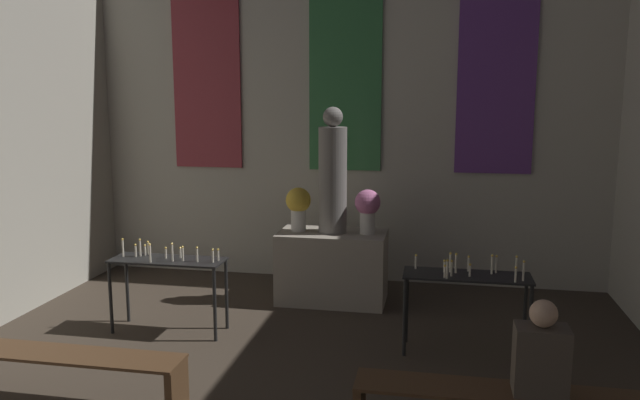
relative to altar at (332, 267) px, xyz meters
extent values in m
cube|color=#B2AD9E|center=(0.00, 1.03, 1.92)|extent=(7.03, 0.12, 4.69)
cube|color=maroon|center=(-1.90, 0.95, 2.39)|extent=(0.95, 0.03, 2.63)
cube|color=#33723F|center=(0.00, 0.95, 2.39)|extent=(0.95, 0.03, 2.63)
cube|color=#60337F|center=(1.90, 0.95, 2.39)|extent=(0.95, 0.03, 2.63)
cube|color=gray|center=(0.00, 0.00, 0.00)|extent=(1.29, 0.73, 0.86)
cylinder|color=slate|center=(0.00, 0.00, 1.06)|extent=(0.34, 0.34, 1.26)
sphere|color=slate|center=(0.00, 0.00, 1.81)|extent=(0.24, 0.24, 0.24)
cylinder|color=beige|center=(-0.42, 0.00, 0.56)|extent=(0.18, 0.18, 0.27)
sphere|color=gold|center=(-0.42, 0.00, 0.81)|extent=(0.30, 0.30, 0.30)
cylinder|color=beige|center=(0.42, 0.00, 0.56)|extent=(0.18, 0.18, 0.27)
sphere|color=#C66B9E|center=(0.42, 0.00, 0.81)|extent=(0.30, 0.30, 0.30)
cube|color=black|center=(-1.53, -1.31, 0.35)|extent=(1.21, 0.41, 0.02)
cylinder|color=black|center=(-2.10, -1.49, -0.05)|extent=(0.04, 0.04, 0.77)
cylinder|color=black|center=(-0.96, -1.49, -0.05)|extent=(0.04, 0.04, 0.77)
cylinder|color=black|center=(-2.10, -1.13, -0.05)|extent=(0.04, 0.04, 0.77)
cylinder|color=black|center=(-0.96, -1.13, -0.05)|extent=(0.04, 0.04, 0.77)
cylinder|color=silver|center=(-1.83, -1.21, 0.41)|extent=(0.02, 0.02, 0.10)
sphere|color=#F9CC4C|center=(-1.83, -1.21, 0.47)|extent=(0.02, 0.02, 0.02)
cylinder|color=silver|center=(-0.98, -1.27, 0.41)|extent=(0.02, 0.02, 0.11)
sphere|color=#F9CC4C|center=(-0.98, -1.27, 0.48)|extent=(0.02, 0.02, 0.02)
cylinder|color=silver|center=(-2.03, -1.30, 0.45)|extent=(0.02, 0.02, 0.18)
sphere|color=#F9CC4C|center=(-2.03, -1.30, 0.55)|extent=(0.02, 0.02, 0.02)
cylinder|color=silver|center=(-1.65, -1.46, 0.45)|extent=(0.02, 0.02, 0.18)
sphere|color=#F9CC4C|center=(-1.65, -1.46, 0.55)|extent=(0.02, 0.02, 0.02)
cylinder|color=silver|center=(-1.90, -1.28, 0.42)|extent=(0.02, 0.02, 0.12)
sphere|color=#F9CC4C|center=(-1.90, -1.28, 0.49)|extent=(0.02, 0.02, 0.02)
cylinder|color=silver|center=(-1.41, -1.24, 0.41)|extent=(0.02, 0.02, 0.10)
sphere|color=#F9CC4C|center=(-1.41, -1.24, 0.47)|extent=(0.02, 0.02, 0.02)
cylinder|color=silver|center=(-1.56, -1.28, 0.41)|extent=(0.02, 0.02, 0.10)
sphere|color=#F9CC4C|center=(-1.56, -1.28, 0.47)|extent=(0.02, 0.02, 0.02)
cylinder|color=silver|center=(-1.18, -1.35, 0.43)|extent=(0.02, 0.02, 0.14)
sphere|color=#F9CC4C|center=(-1.18, -1.35, 0.51)|extent=(0.02, 0.02, 0.02)
cylinder|color=silver|center=(-1.86, -1.25, 0.44)|extent=(0.02, 0.02, 0.17)
sphere|color=#F9CC4C|center=(-1.86, -1.25, 0.54)|extent=(0.02, 0.02, 0.02)
cylinder|color=silver|center=(-1.79, -1.18, 0.41)|extent=(0.02, 0.02, 0.11)
sphere|color=#F9CC4C|center=(-1.79, -1.18, 0.48)|extent=(0.02, 0.02, 0.02)
cylinder|color=silver|center=(-1.82, -1.16, 0.42)|extent=(0.02, 0.02, 0.13)
sphere|color=#F9CC4C|center=(-1.82, -1.16, 0.50)|extent=(0.02, 0.02, 0.02)
cylinder|color=silver|center=(-1.34, -1.34, 0.43)|extent=(0.02, 0.02, 0.14)
sphere|color=#F9CC4C|center=(-1.34, -1.34, 0.51)|extent=(0.02, 0.02, 0.02)
cylinder|color=silver|center=(-1.44, -1.38, 0.45)|extent=(0.02, 0.02, 0.17)
sphere|color=#F9CC4C|center=(-1.44, -1.38, 0.55)|extent=(0.02, 0.02, 0.02)
cylinder|color=silver|center=(-1.02, -1.34, 0.42)|extent=(0.02, 0.02, 0.12)
sphere|color=#F9CC4C|center=(-1.02, -1.34, 0.49)|extent=(0.02, 0.02, 0.02)
cube|color=black|center=(1.53, -1.31, 0.35)|extent=(1.21, 0.41, 0.02)
cylinder|color=black|center=(0.96, -1.49, -0.05)|extent=(0.04, 0.04, 0.77)
cylinder|color=black|center=(2.10, -1.49, -0.05)|extent=(0.04, 0.04, 0.77)
cylinder|color=black|center=(0.96, -1.13, -0.05)|extent=(0.04, 0.04, 0.77)
cylinder|color=black|center=(2.10, -1.13, -0.05)|extent=(0.04, 0.04, 0.77)
cylinder|color=silver|center=(2.03, -1.42, 0.44)|extent=(0.02, 0.02, 0.17)
sphere|color=#F9CC4C|center=(2.03, -1.42, 0.54)|extent=(0.02, 0.02, 0.02)
cylinder|color=silver|center=(1.32, -1.27, 0.41)|extent=(0.02, 0.02, 0.10)
sphere|color=#F9CC4C|center=(1.32, -1.27, 0.48)|extent=(0.02, 0.02, 0.02)
cylinder|color=silver|center=(1.55, -1.36, 0.41)|extent=(0.02, 0.02, 0.10)
sphere|color=#F9CC4C|center=(1.55, -1.36, 0.47)|extent=(0.02, 0.02, 0.02)
cylinder|color=silver|center=(1.32, -1.45, 0.41)|extent=(0.02, 0.02, 0.10)
sphere|color=#F9CC4C|center=(1.32, -1.45, 0.48)|extent=(0.02, 0.02, 0.02)
cylinder|color=silver|center=(1.04, -1.19, 0.42)|extent=(0.02, 0.02, 0.13)
sphere|color=#F9CC4C|center=(1.04, -1.19, 0.50)|extent=(0.02, 0.02, 0.02)
cylinder|color=silver|center=(1.55, -1.19, 0.43)|extent=(0.02, 0.02, 0.14)
sphere|color=#F9CC4C|center=(1.55, -1.19, 0.51)|extent=(0.02, 0.02, 0.02)
cylinder|color=silver|center=(1.38, -1.39, 0.43)|extent=(0.02, 0.02, 0.14)
sphere|color=#F9CC4C|center=(1.38, -1.39, 0.51)|extent=(0.02, 0.02, 0.02)
cylinder|color=silver|center=(1.76, -1.24, 0.44)|extent=(0.02, 0.02, 0.17)
sphere|color=#F9CC4C|center=(1.76, -1.24, 0.54)|extent=(0.02, 0.02, 0.02)
cylinder|color=silver|center=(1.34, -1.48, 0.44)|extent=(0.02, 0.02, 0.16)
sphere|color=#F9CC4C|center=(1.34, -1.48, 0.53)|extent=(0.02, 0.02, 0.02)
cylinder|color=silver|center=(1.42, -1.27, 0.45)|extent=(0.02, 0.02, 0.18)
sphere|color=#F9CC4C|center=(1.42, -1.27, 0.55)|extent=(0.02, 0.02, 0.02)
cylinder|color=silver|center=(1.81, -1.19, 0.44)|extent=(0.02, 0.02, 0.15)
sphere|color=#F9CC4C|center=(1.81, -1.19, 0.52)|extent=(0.02, 0.02, 0.02)
cylinder|color=silver|center=(1.37, -1.25, 0.45)|extent=(0.02, 0.02, 0.18)
sphere|color=#F9CC4C|center=(1.37, -1.25, 0.55)|extent=(0.02, 0.02, 0.02)
cylinder|color=silver|center=(1.99, -1.18, 0.44)|extent=(0.02, 0.02, 0.16)
sphere|color=#F9CC4C|center=(1.99, -1.18, 0.53)|extent=(0.02, 0.02, 0.02)
cylinder|color=silver|center=(1.95, -1.48, 0.42)|extent=(0.02, 0.02, 0.13)
sphere|color=#F9CC4C|center=(1.95, -1.48, 0.50)|extent=(0.02, 0.02, 0.02)
cube|color=#4C331E|center=(-1.81, -2.98, 0.00)|extent=(2.25, 0.36, 0.03)
cube|color=#4C331E|center=(-0.71, -2.98, -0.22)|extent=(0.06, 0.32, 0.42)
cube|color=#4C331E|center=(1.81, -2.98, 0.00)|extent=(2.25, 0.36, 0.03)
cube|color=#4C4238|center=(1.96, -2.98, 0.26)|extent=(0.36, 0.24, 0.48)
sphere|color=tan|center=(1.96, -2.98, 0.59)|extent=(0.19, 0.19, 0.19)
camera|label=1|loc=(1.23, -7.23, 2.04)|focal=35.00mm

